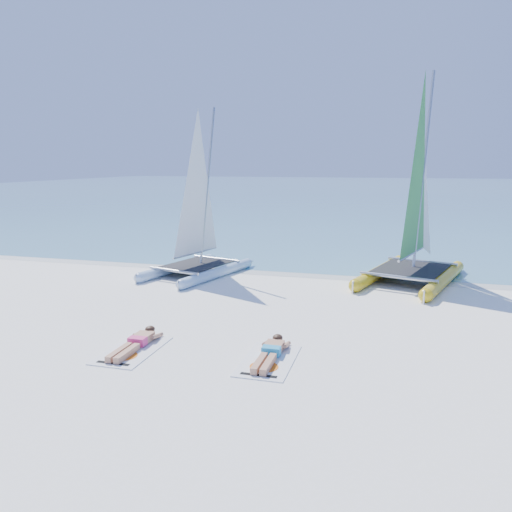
{
  "coord_description": "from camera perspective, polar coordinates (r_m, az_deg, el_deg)",
  "views": [
    {
      "loc": [
        2.71,
        -11.66,
        3.89
      ],
      "look_at": [
        -0.85,
        1.2,
        1.38
      ],
      "focal_mm": 35.0,
      "sensor_mm": 36.0,
      "label": 1
    }
  ],
  "objects": [
    {
      "name": "catamaran_yellow",
      "position": [
        17.48,
        18.08,
        4.73
      ],
      "size": [
        3.88,
        5.73,
        7.12
      ],
      "rotation": [
        0.0,
        0.0,
        -0.29
      ],
      "color": "yellow",
      "rests_on": "ground"
    },
    {
      "name": "sunbather_b",
      "position": [
        10.27,
        1.69,
        -10.89
      ],
      "size": [
        0.37,
        1.73,
        0.26
      ],
      "color": "tan",
      "rests_on": "towel_b"
    },
    {
      "name": "sea",
      "position": [
        74.81,
        13.47,
        7.39
      ],
      "size": [
        140.0,
        115.0,
        0.01
      ],
      "primitive_type": "cube",
      "color": "#71B2BD",
      "rests_on": "ground"
    },
    {
      "name": "catamaran_blue",
      "position": [
        17.43,
        -6.69,
        3.67
      ],
      "size": [
        3.17,
        4.79,
        5.99
      ],
      "rotation": [
        0.0,
        0.0,
        -0.26
      ],
      "color": "#ADCDE4",
      "rests_on": "ground"
    },
    {
      "name": "towel_b",
      "position": [
        10.14,
        1.42,
        -11.85
      ],
      "size": [
        1.0,
        1.85,
        0.02
      ],
      "primitive_type": "cube",
      "color": "white",
      "rests_on": "ground"
    },
    {
      "name": "towel_a",
      "position": [
        10.96,
        -13.96,
        -10.4
      ],
      "size": [
        1.0,
        1.85,
        0.02
      ],
      "primitive_type": "cube",
      "color": "white",
      "rests_on": "ground"
    },
    {
      "name": "sunbather_a",
      "position": [
        11.08,
        -13.49,
        -9.55
      ],
      "size": [
        0.37,
        1.73,
        0.26
      ],
      "color": "tan",
      "rests_on": "towel_a"
    },
    {
      "name": "ground",
      "position": [
        12.58,
        2.28,
        -7.35
      ],
      "size": [
        140.0,
        140.0,
        0.0
      ],
      "primitive_type": "plane",
      "color": "white",
      "rests_on": "ground"
    },
    {
      "name": "wet_sand_strip",
      "position": [
        17.8,
        6.33,
        -2.02
      ],
      "size": [
        140.0,
        1.4,
        0.01
      ],
      "primitive_type": "cube",
      "color": "silver",
      "rests_on": "ground"
    }
  ]
}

